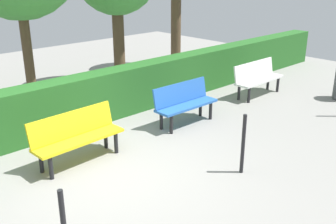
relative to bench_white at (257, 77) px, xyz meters
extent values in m
plane|color=gray|center=(5.17, 0.78, -0.48)|extent=(20.85, 20.85, 0.00)
cube|color=white|center=(0.00, 0.07, -0.07)|extent=(1.59, 0.42, 0.05)
cube|color=white|center=(0.00, -0.12, 0.17)|extent=(1.59, 0.12, 0.42)
cylinder|color=black|center=(-0.64, 0.22, -0.29)|extent=(0.07, 0.07, 0.39)
cylinder|color=black|center=(-0.64, -0.08, -0.29)|extent=(0.07, 0.07, 0.39)
cylinder|color=black|center=(0.64, 0.23, -0.29)|extent=(0.07, 0.07, 0.39)
cylinder|color=black|center=(0.64, -0.07, -0.29)|extent=(0.07, 0.07, 0.39)
cube|color=blue|center=(2.75, 0.15, -0.07)|extent=(1.47, 0.45, 0.05)
cube|color=blue|center=(2.74, -0.04, 0.17)|extent=(1.46, 0.15, 0.42)
cylinder|color=black|center=(2.17, 0.31, -0.29)|extent=(0.07, 0.07, 0.39)
cylinder|color=black|center=(2.16, 0.01, -0.29)|extent=(0.07, 0.07, 0.39)
cylinder|color=black|center=(3.33, 0.29, -0.29)|extent=(0.07, 0.07, 0.39)
cylinder|color=black|center=(3.32, -0.01, -0.29)|extent=(0.07, 0.07, 0.39)
cube|color=yellow|center=(5.29, 0.11, -0.07)|extent=(1.60, 0.48, 0.05)
cube|color=yellow|center=(5.30, -0.08, 0.17)|extent=(1.59, 0.19, 0.42)
cylinder|color=black|center=(4.64, 0.24, -0.29)|extent=(0.07, 0.07, 0.39)
cylinder|color=black|center=(4.65, -0.06, -0.29)|extent=(0.07, 0.07, 0.39)
cylinder|color=black|center=(5.93, 0.29, -0.29)|extent=(0.07, 0.07, 0.39)
cylinder|color=black|center=(5.94, -0.01, -0.29)|extent=(0.07, 0.07, 0.39)
cube|color=#266023|center=(3.96, -1.31, 0.04)|extent=(16.85, 0.53, 1.05)
cylinder|color=brown|center=(-0.43, -3.41, 0.93)|extent=(0.32, 0.32, 2.83)
cylinder|color=brown|center=(2.04, -3.09, 0.70)|extent=(0.31, 0.31, 2.36)
cylinder|color=brown|center=(4.59, -3.10, 0.79)|extent=(0.22, 0.22, 2.55)
cylinder|color=black|center=(3.60, 2.20, 0.02)|extent=(0.06, 0.06, 1.00)
camera|label=1|loc=(8.34, 5.47, 2.65)|focal=42.04mm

